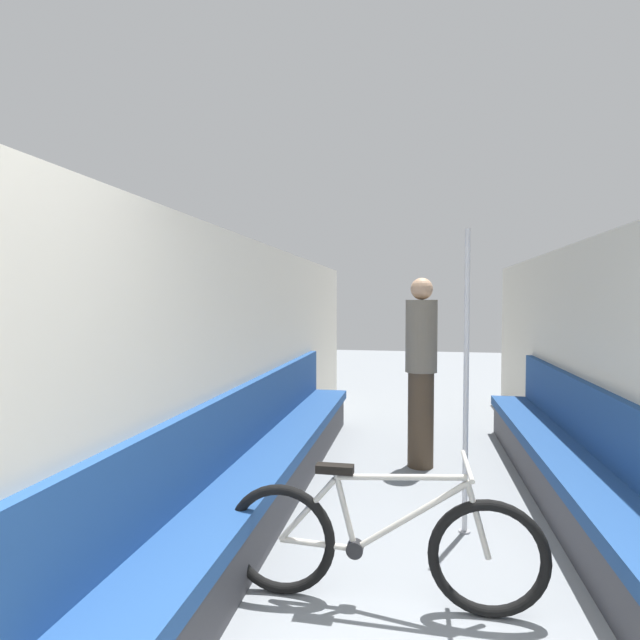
{
  "coord_description": "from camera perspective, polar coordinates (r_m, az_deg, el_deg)",
  "views": [
    {
      "loc": [
        -0.03,
        -0.96,
        1.6
      ],
      "look_at": [
        -0.73,
        2.74,
        1.45
      ],
      "focal_mm": 28.0,
      "sensor_mm": 36.0,
      "label": 1
    }
  ],
  "objects": [
    {
      "name": "bench_seat_row_left",
      "position": [
        4.15,
        -5.65,
        -15.94
      ],
      "size": [
        0.46,
        5.03,
        0.95
      ],
      "color": "#3D3D42",
      "rests_on": "ground"
    },
    {
      "name": "bicycle",
      "position": [
        2.88,
        6.88,
        -24.08
      ],
      "size": [
        1.69,
        0.46,
        0.78
      ],
      "rotation": [
        0.0,
        0.0,
        -0.17
      ],
      "color": "black",
      "rests_on": "ground"
    },
    {
      "name": "bench_seat_row_right",
      "position": [
        4.17,
        27.78,
        -16.13
      ],
      "size": [
        0.46,
        5.03,
        0.95
      ],
      "color": "#3D3D42",
      "rests_on": "ground"
    },
    {
      "name": "wall_right",
      "position": [
        4.19,
        30.79,
        -5.58
      ],
      "size": [
        0.1,
        9.09,
        2.11
      ],
      "primitive_type": "cube",
      "color": "beige",
      "rests_on": "ground"
    },
    {
      "name": "grab_pole_near",
      "position": [
        3.58,
        16.35,
        -7.26
      ],
      "size": [
        0.08,
        0.08,
        2.09
      ],
      "color": "gray",
      "rests_on": "ground"
    },
    {
      "name": "wall_left",
      "position": [
        4.17,
        -8.54,
        -5.31
      ],
      "size": [
        0.1,
        9.09,
        2.11
      ],
      "primitive_type": "cube",
      "color": "beige",
      "rests_on": "ground"
    },
    {
      "name": "passenger_standing",
      "position": [
        4.89,
        11.48,
        -5.53
      ],
      "size": [
        0.3,
        0.3,
        1.82
      ],
      "rotation": [
        0.0,
        0.0,
        -0.3
      ],
      "color": "#473828",
      "rests_on": "ground"
    }
  ]
}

